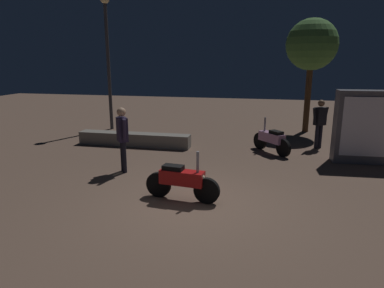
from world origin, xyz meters
TOP-DOWN VIEW (x-y plane):
  - ground_plane at (0.00, 0.00)m, footprint 40.00×40.00m
  - motorcycle_red_foreground at (-0.34, 0.17)m, footprint 1.66×0.41m
  - motorcycle_pink_parked_left at (1.55, 4.51)m, footprint 1.17×1.31m
  - person_rider_beside at (3.10, 5.47)m, footprint 0.59×0.46m
  - person_bystander_far at (-2.33, 1.70)m, footprint 0.47×0.59m
  - streetlamp_near at (-5.17, 7.06)m, footprint 0.36×0.36m
  - tree_left_bg at (2.96, 8.26)m, footprint 2.01×2.01m
  - kiosk_billboard at (4.10, 3.99)m, footprint 1.63×0.62m
  - planter_wall_low at (-3.12, 4.46)m, footprint 3.96×0.50m

SIDE VIEW (x-z plane):
  - ground_plane at x=0.00m, z-range 0.00..0.00m
  - planter_wall_low at x=-3.12m, z-range 0.00..0.45m
  - motorcycle_red_foreground at x=-0.34m, z-range -0.12..0.99m
  - motorcycle_pink_parked_left at x=1.55m, z-range -0.12..0.99m
  - person_rider_beside at x=3.10m, z-range 0.16..1.80m
  - person_bystander_far at x=-2.33m, z-range 0.17..1.91m
  - kiosk_billboard at x=4.10m, z-range 0.00..2.10m
  - streetlamp_near at x=-5.17m, z-range 0.70..6.14m
  - tree_left_bg at x=2.96m, z-range 1.21..5.72m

